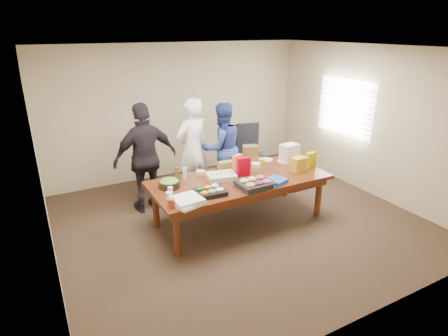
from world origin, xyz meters
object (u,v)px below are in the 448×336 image
person_right (222,148)px  sheet_cake (221,176)px  office_chair (253,156)px  salad_bowl (169,184)px  conference_table (239,200)px  person_center (192,149)px

person_right → sheet_cake: size_ratio=3.95×
office_chair → person_right: 0.77m
person_right → sheet_cake: person_right is taller
office_chair → sheet_cake: (-1.30, -1.13, 0.22)m
office_chair → salad_bowl: bearing=-142.8°
conference_table → person_right: person_right is taller
sheet_cake → person_center: bearing=101.5°
sheet_cake → salad_bowl: bearing=-173.2°
person_center → person_right: (0.61, 0.02, -0.07)m
conference_table → office_chair: (1.05, 1.27, 0.19)m
person_center → sheet_cake: bearing=76.2°
office_chair → salad_bowl: (-2.14, -1.07, 0.24)m
person_right → conference_table: bearing=75.1°
sheet_cake → office_chair: bearing=51.5°
conference_table → sheet_cake: bearing=151.0°
office_chair → person_center: (-1.32, -0.05, 0.36)m
conference_table → person_right: size_ratio=1.64×
office_chair → sheet_cake: 1.74m
conference_table → office_chair: bearing=50.5°
conference_table → person_right: 1.37m
person_right → salad_bowl: (-1.43, -1.04, -0.05)m
conference_table → person_center: 1.36m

